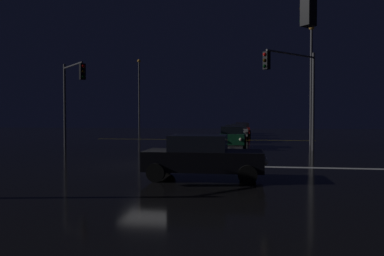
{
  "coord_description": "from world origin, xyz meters",
  "views": [
    {
      "loc": [
        4.54,
        -16.72,
        2.18
      ],
      "look_at": [
        0.18,
        12.04,
        1.39
      ],
      "focal_mm": 34.57,
      "sensor_mm": 36.0,
      "label": 1
    }
  ],
  "objects_px": {
    "traffic_signal_nw": "(72,89)",
    "streetlamp_left_far": "(139,92)",
    "traffic_signal_ne": "(295,81)",
    "sedan_orange": "(242,128)",
    "sedan_red": "(242,129)",
    "sedan_silver": "(239,131)",
    "sedan_black_crossing": "(203,157)",
    "sedan_white": "(235,133)",
    "sedan_green": "(232,137)",
    "streetlamp_right_near": "(311,76)"
  },
  "relations": [
    {
      "from": "sedan_red",
      "to": "sedan_orange",
      "type": "distance_m",
      "value": 5.86
    },
    {
      "from": "sedan_white",
      "to": "sedan_red",
      "type": "xyz_separation_m",
      "value": [
        0.52,
        12.0,
        0.0
      ]
    },
    {
      "from": "traffic_signal_ne",
      "to": "traffic_signal_nw",
      "type": "relative_size",
      "value": 1.06
    },
    {
      "from": "traffic_signal_nw",
      "to": "streetlamp_left_far",
      "type": "bearing_deg",
      "value": 94.7
    },
    {
      "from": "sedan_red",
      "to": "traffic_signal_nw",
      "type": "xyz_separation_m",
      "value": [
        -11.57,
        -21.58,
        3.42
      ]
    },
    {
      "from": "sedan_green",
      "to": "sedan_black_crossing",
      "type": "height_order",
      "value": "same"
    },
    {
      "from": "traffic_signal_ne",
      "to": "streetlamp_left_far",
      "type": "distance_m",
      "value": 28.28
    },
    {
      "from": "sedan_red",
      "to": "streetlamp_left_far",
      "type": "relative_size",
      "value": 0.44
    },
    {
      "from": "sedan_black_crossing",
      "to": "sedan_green",
      "type": "bearing_deg",
      "value": 88.18
    },
    {
      "from": "sedan_green",
      "to": "traffic_signal_nw",
      "type": "bearing_deg",
      "value": -164.6
    },
    {
      "from": "sedan_red",
      "to": "traffic_signal_nw",
      "type": "relative_size",
      "value": 0.7
    },
    {
      "from": "sedan_silver",
      "to": "traffic_signal_nw",
      "type": "xyz_separation_m",
      "value": [
        -11.32,
        -15.36,
        3.42
      ]
    },
    {
      "from": "sedan_orange",
      "to": "streetlamp_left_far",
      "type": "xyz_separation_m",
      "value": [
        -13.24,
        -5.1,
        4.82
      ]
    },
    {
      "from": "sedan_white",
      "to": "sedan_black_crossing",
      "type": "height_order",
      "value": "same"
    },
    {
      "from": "sedan_green",
      "to": "traffic_signal_ne",
      "type": "relative_size",
      "value": 0.67
    },
    {
      "from": "sedan_red",
      "to": "sedan_black_crossing",
      "type": "height_order",
      "value": "same"
    },
    {
      "from": "traffic_signal_ne",
      "to": "traffic_signal_nw",
      "type": "distance_m",
      "value": 15.19
    },
    {
      "from": "sedan_white",
      "to": "traffic_signal_ne",
      "type": "height_order",
      "value": "traffic_signal_ne"
    },
    {
      "from": "sedan_orange",
      "to": "streetlamp_right_near",
      "type": "height_order",
      "value": "streetlamp_right_near"
    },
    {
      "from": "streetlamp_left_far",
      "to": "sedan_green",
      "type": "bearing_deg",
      "value": -56.12
    },
    {
      "from": "sedan_white",
      "to": "sedan_orange",
      "type": "height_order",
      "value": "same"
    },
    {
      "from": "streetlamp_left_far",
      "to": "sedan_black_crossing",
      "type": "bearing_deg",
      "value": -69.65
    },
    {
      "from": "sedan_green",
      "to": "sedan_orange",
      "type": "distance_m",
      "value": 24.38
    },
    {
      "from": "sedan_silver",
      "to": "traffic_signal_ne",
      "type": "bearing_deg",
      "value": -76.05
    },
    {
      "from": "sedan_green",
      "to": "sedan_orange",
      "type": "relative_size",
      "value": 1.0
    },
    {
      "from": "streetlamp_right_near",
      "to": "traffic_signal_ne",
      "type": "bearing_deg",
      "value": -107.41
    },
    {
      "from": "sedan_orange",
      "to": "sedan_black_crossing",
      "type": "relative_size",
      "value": 1.0
    },
    {
      "from": "sedan_black_crossing",
      "to": "sedan_white",
      "type": "bearing_deg",
      "value": 88.9
    },
    {
      "from": "sedan_orange",
      "to": "sedan_white",
      "type": "bearing_deg",
      "value": -91.15
    },
    {
      "from": "sedan_white",
      "to": "sedan_black_crossing",
      "type": "distance_m",
      "value": 20.9
    },
    {
      "from": "sedan_green",
      "to": "streetlamp_right_near",
      "type": "relative_size",
      "value": 0.45
    },
    {
      "from": "traffic_signal_ne",
      "to": "streetlamp_right_near",
      "type": "bearing_deg",
      "value": 72.59
    },
    {
      "from": "traffic_signal_nw",
      "to": "traffic_signal_ne",
      "type": "bearing_deg",
      "value": -0.83
    },
    {
      "from": "sedan_orange",
      "to": "traffic_signal_ne",
      "type": "relative_size",
      "value": 0.67
    },
    {
      "from": "sedan_green",
      "to": "streetlamp_left_far",
      "type": "bearing_deg",
      "value": 123.88
    },
    {
      "from": "sedan_white",
      "to": "streetlamp_left_far",
      "type": "bearing_deg",
      "value": 135.29
    },
    {
      "from": "streetlamp_left_far",
      "to": "sedan_white",
      "type": "bearing_deg",
      "value": -44.71
    },
    {
      "from": "sedan_white",
      "to": "traffic_signal_nw",
      "type": "distance_m",
      "value": 15.02
    },
    {
      "from": "streetlamp_left_far",
      "to": "traffic_signal_nw",
      "type": "bearing_deg",
      "value": -85.3
    },
    {
      "from": "sedan_silver",
      "to": "sedan_orange",
      "type": "distance_m",
      "value": 12.08
    },
    {
      "from": "sedan_silver",
      "to": "streetlamp_right_near",
      "type": "xyz_separation_m",
      "value": [
        5.92,
        -9.03,
        4.71
      ]
    },
    {
      "from": "sedan_silver",
      "to": "streetlamp_right_near",
      "type": "relative_size",
      "value": 0.45
    },
    {
      "from": "sedan_silver",
      "to": "traffic_signal_nw",
      "type": "distance_m",
      "value": 19.38
    },
    {
      "from": "sedan_red",
      "to": "sedan_black_crossing",
      "type": "bearing_deg",
      "value": -91.61
    },
    {
      "from": "sedan_orange",
      "to": "streetlamp_right_near",
      "type": "xyz_separation_m",
      "value": [
        5.83,
        -21.1,
        4.71
      ]
    },
    {
      "from": "sedan_green",
      "to": "sedan_black_crossing",
      "type": "bearing_deg",
      "value": -91.82
    },
    {
      "from": "sedan_green",
      "to": "streetlamp_left_far",
      "type": "height_order",
      "value": "streetlamp_left_far"
    },
    {
      "from": "streetlamp_left_far",
      "to": "sedan_silver",
      "type": "bearing_deg",
      "value": -27.94
    },
    {
      "from": "sedan_black_crossing",
      "to": "sedan_orange",
      "type": "bearing_deg",
      "value": 88.88
    },
    {
      "from": "sedan_green",
      "to": "streetlamp_right_near",
      "type": "height_order",
      "value": "streetlamp_right_near"
    }
  ]
}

